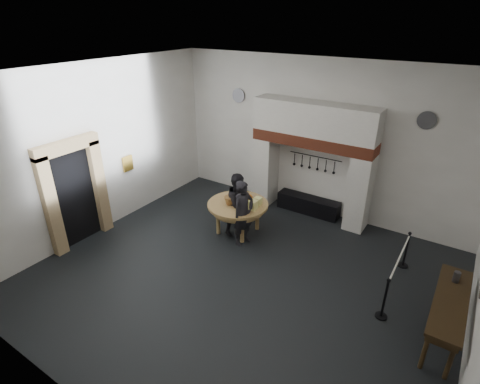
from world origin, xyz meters
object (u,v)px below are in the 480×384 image
Objects in this scene: iron_range at (308,205)px; barrier_post_far at (406,250)px; visitor_far at (239,204)px; side_table at (451,301)px; work_table at (238,205)px; barrier_post_near at (385,299)px; visitor_near at (243,213)px.

barrier_post_far is at bearing -22.47° from iron_range.
visitor_far is 0.79× the size of side_table.
work_table is at bearing -119.39° from iron_range.
iron_range is 4.45m from barrier_post_near.
visitor_far is 5.37m from side_table.
barrier_post_far is (3.79, 1.24, -0.43)m from visitor_near.
barrier_post_far is (4.19, 0.84, -0.42)m from visitor_far.
iron_range is 3.29m from barrier_post_far.
barrier_post_far is at bearing 90.00° from barrier_post_near.
work_table is 1.83× the size of barrier_post_near.
barrier_post_far is (4.22, 0.85, -0.39)m from work_table.
iron_range is 1.15× the size of work_table.
visitor_near is at bearing -106.90° from iron_range.
visitor_far is at bearing -168.66° from barrier_post_far.
side_table is (4.86, -0.68, -0.01)m from visitor_near.
visitor_near is 1.02× the size of visitor_far.
side_table is 1.15m from barrier_post_near.
iron_range is at bearing -18.22° from visitor_far.
visitor_far reaches higher than iron_range.
visitor_near is 1.96× the size of barrier_post_near.
barrier_post_near is (4.22, -1.15, -0.39)m from work_table.
barrier_post_far is at bearing -57.51° from visitor_near.
barrier_post_near is at bearing -90.00° from barrier_post_far.
iron_range is 2.11× the size of barrier_post_near.
iron_range is 1.08× the size of visitor_near.
work_table is 5.39m from side_table.
iron_range is at bearing 132.98° from barrier_post_near.
iron_range is at bearing 142.26° from side_table.
side_table is 2.44× the size of barrier_post_far.
barrier_post_near is (3.03, -3.25, 0.20)m from iron_range.
barrier_post_near is at bearing -94.75° from visitor_far.
visitor_far reaches higher than work_table.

